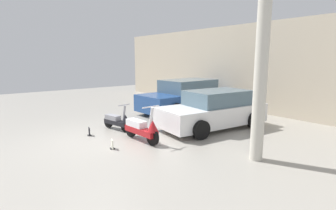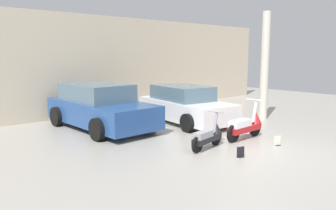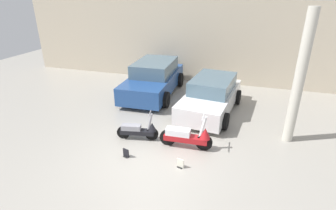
% 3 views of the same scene
% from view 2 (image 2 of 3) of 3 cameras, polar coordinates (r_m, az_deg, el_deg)
% --- Properties ---
extents(ground_plane, '(28.00, 28.00, 0.00)m').
position_cam_2_polar(ground_plane, '(8.73, 14.55, -7.81)').
color(ground_plane, '#9E998E').
extents(wall_back, '(19.60, 0.12, 4.03)m').
position_cam_2_polar(wall_back, '(13.98, -10.90, 6.81)').
color(wall_back, beige).
rests_on(wall_back, ground_plane).
extents(scooter_front_left, '(1.34, 0.55, 0.94)m').
position_cam_2_polar(scooter_front_left, '(8.72, 7.05, -5.36)').
color(scooter_front_left, black).
rests_on(scooter_front_left, ground_plane).
extents(scooter_front_right, '(1.62, 0.58, 1.13)m').
position_cam_2_polar(scooter_front_right, '(9.90, 13.46, -3.44)').
color(scooter_front_right, black).
rests_on(scooter_front_right, ground_plane).
extents(car_rear_left, '(2.25, 4.44, 1.49)m').
position_cam_2_polar(car_rear_left, '(11.21, -11.77, -0.36)').
color(car_rear_left, navy).
rests_on(car_rear_left, ground_plane).
extents(car_rear_center, '(2.24, 4.09, 1.34)m').
position_cam_2_polar(car_rear_center, '(11.91, 2.97, -0.01)').
color(car_rear_center, white).
rests_on(car_rear_center, ground_plane).
extents(placard_near_left_scooter, '(0.20, 0.16, 0.26)m').
position_cam_2_polar(placard_near_left_scooter, '(8.15, 12.51, -8.09)').
color(placard_near_left_scooter, black).
rests_on(placard_near_left_scooter, ground_plane).
extents(placard_near_right_scooter, '(0.20, 0.16, 0.26)m').
position_cam_2_polar(placard_near_right_scooter, '(9.45, 18.51, -6.02)').
color(placard_near_right_scooter, black).
rests_on(placard_near_right_scooter, ground_plane).
extents(support_column_side, '(0.31, 0.31, 4.03)m').
position_cam_2_polar(support_column_side, '(12.91, 16.49, 6.46)').
color(support_column_side, beige).
rests_on(support_column_side, ground_plane).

